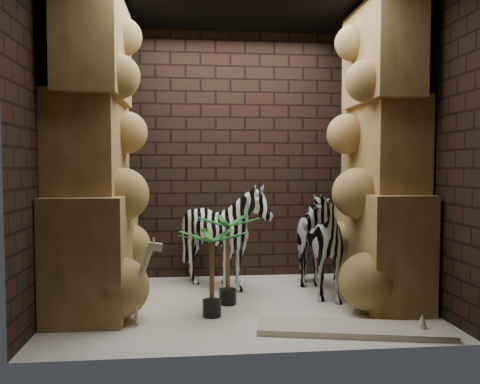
{
  "coord_description": "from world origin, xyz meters",
  "views": [
    {
      "loc": [
        -0.48,
        -4.64,
        1.36
      ],
      "look_at": [
        0.01,
        0.15,
        1.1
      ],
      "focal_mm": 35.89,
      "sensor_mm": 36.0,
      "label": 1
    }
  ],
  "objects": [
    {
      "name": "zebra_left",
      "position": [
        -0.13,
        0.59,
        0.53
      ],
      "size": [
        0.98,
        1.2,
        1.07
      ],
      "primitive_type": "imported",
      "rotation": [
        0.0,
        0.0,
        -0.02
      ],
      "color": "white",
      "rests_on": "floor"
    },
    {
      "name": "surfboard",
      "position": [
        0.84,
        -0.87,
        0.03
      ],
      "size": [
        1.61,
        0.7,
        0.05
      ],
      "primitive_type": "cube",
      "rotation": [
        0.0,
        0.0,
        -0.21
      ],
      "color": "beige",
      "rests_on": "floor"
    },
    {
      "name": "rock_pillar_right",
      "position": [
        1.42,
        0.0,
        1.5
      ],
      "size": [
        0.58,
        1.25,
        3.0
      ],
      "primitive_type": null,
      "color": "tan",
      "rests_on": "floor"
    },
    {
      "name": "wall_front",
      "position": [
        0.0,
        -1.25,
        1.5
      ],
      "size": [
        3.5,
        0.0,
        3.5
      ],
      "primitive_type": "plane",
      "rotation": [
        -1.57,
        0.0,
        0.0
      ],
      "color": "black",
      "rests_on": "ground"
    },
    {
      "name": "palm_front",
      "position": [
        -0.13,
        0.03,
        0.44
      ],
      "size": [
        0.36,
        0.36,
        0.88
      ],
      "primitive_type": null,
      "color": "#0E481C",
      "rests_on": "floor"
    },
    {
      "name": "floor",
      "position": [
        0.0,
        0.0,
        0.0
      ],
      "size": [
        3.5,
        3.5,
        0.0
      ],
      "primitive_type": "plane",
      "color": "silver",
      "rests_on": "ground"
    },
    {
      "name": "zebra_right",
      "position": [
        0.77,
        0.3,
        0.65
      ],
      "size": [
        0.71,
        1.16,
        1.31
      ],
      "primitive_type": "imported",
      "rotation": [
        0.0,
        0.0,
        0.11
      ],
      "color": "white",
      "rests_on": "floor"
    },
    {
      "name": "rock_pillar_left",
      "position": [
        -1.4,
        0.0,
        1.5
      ],
      "size": [
        0.68,
        1.3,
        3.0
      ],
      "primitive_type": null,
      "color": "tan",
      "rests_on": "floor"
    },
    {
      "name": "wall_back",
      "position": [
        0.0,
        1.25,
        1.5
      ],
      "size": [
        3.5,
        0.0,
        3.5
      ],
      "primitive_type": "plane",
      "rotation": [
        1.57,
        0.0,
        0.0
      ],
      "color": "black",
      "rests_on": "ground"
    },
    {
      "name": "palm_back",
      "position": [
        -0.3,
        -0.34,
        0.39
      ],
      "size": [
        0.36,
        0.36,
        0.79
      ],
      "primitive_type": null,
      "color": "#0E481C",
      "rests_on": "floor"
    },
    {
      "name": "wall_right",
      "position": [
        1.75,
        0.0,
        1.5
      ],
      "size": [
        0.0,
        3.0,
        3.0
      ],
      "primitive_type": "plane",
      "rotation": [
        1.57,
        0.0,
        -1.57
      ],
      "color": "black",
      "rests_on": "ground"
    },
    {
      "name": "giraffe_toy",
      "position": [
        -1.05,
        -0.53,
        0.38
      ],
      "size": [
        0.41,
        0.19,
        0.77
      ],
      "primitive_type": null,
      "rotation": [
        0.0,
        0.0,
        0.17
      ],
      "color": "beige",
      "rests_on": "floor"
    },
    {
      "name": "wall_left",
      "position": [
        -1.75,
        0.0,
        1.5
      ],
      "size": [
        0.0,
        3.0,
        3.0
      ],
      "primitive_type": "plane",
      "rotation": [
        1.57,
        0.0,
        1.57
      ],
      "color": "black",
      "rests_on": "ground"
    }
  ]
}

